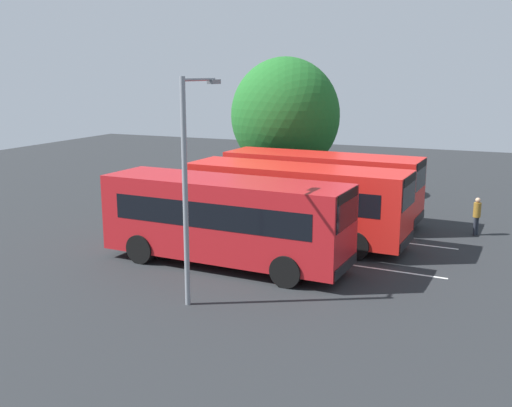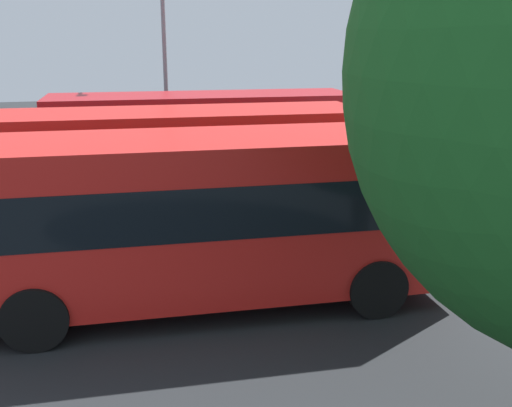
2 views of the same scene
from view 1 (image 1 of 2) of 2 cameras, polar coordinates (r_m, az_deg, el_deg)
The scene contains 9 objects.
ground_plane at distance 25.35m, azimuth 2.43°, elevation -3.51°, with size 68.68×68.68×0.00m, color #232628.
bus_far_left at distance 21.70m, azimuth -2.90°, elevation -1.40°, with size 9.27×2.99×3.18m.
bus_center_left at distance 24.65m, azimuth 3.86°, elevation 0.25°, with size 9.27×2.98×3.18m.
bus_center_right at distance 28.36m, azimuth 6.26°, elevation 1.80°, with size 9.26×2.96×3.18m.
pedestrian at distance 27.61m, azimuth 20.22°, elevation -0.87°, with size 0.43×0.43×1.65m.
street_lamp at distance 17.80m, azimuth -6.40°, elevation 2.67°, with size 0.20×2.27×6.81m.
depot_tree at distance 34.05m, azimuth 2.77°, elevation 8.32°, with size 6.17×5.55×7.78m.
lane_stripe_outer_left at distance 23.65m, azimuth 0.76°, elevation -4.66°, with size 13.96×0.12×0.01m, color silver.
lane_stripe_inner_left at distance 27.08m, azimuth 3.88°, elevation -2.48°, with size 13.96×0.12×0.01m, color silver.
Camera 1 is at (8.70, -22.79, 6.91)m, focal length 42.17 mm.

